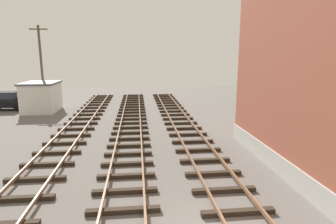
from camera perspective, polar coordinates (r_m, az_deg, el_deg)
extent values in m
cube|color=#2D2319|center=(10.18, 14.04, -19.17)|extent=(2.50, 0.24, 0.18)
cube|color=#2D2319|center=(11.47, 11.28, -15.33)|extent=(2.50, 0.24, 0.18)
cube|color=#2D2319|center=(12.82, 9.16, -12.26)|extent=(2.50, 0.24, 0.18)
cube|color=#2D2319|center=(14.21, 7.49, -9.77)|extent=(2.50, 0.24, 0.18)
cube|color=#2D2319|center=(15.63, 6.13, -7.72)|extent=(2.50, 0.24, 0.18)
cube|color=#2D2319|center=(17.08, 5.02, -6.02)|extent=(2.50, 0.24, 0.18)
cube|color=#2D2319|center=(18.55, 4.08, -4.58)|extent=(2.50, 0.24, 0.18)
cube|color=#2D2319|center=(20.03, 3.29, -3.35)|extent=(2.50, 0.24, 0.18)
cube|color=#2D2319|center=(21.52, 2.60, -2.29)|extent=(2.50, 0.24, 0.18)
cube|color=#2D2319|center=(23.02, 2.01, -1.37)|extent=(2.50, 0.24, 0.18)
cube|color=#2D2319|center=(24.53, 1.49, -0.56)|extent=(2.50, 0.24, 0.18)
cube|color=#2D2319|center=(26.04, 1.03, 0.16)|extent=(2.50, 0.24, 0.18)
cube|color=#2D2319|center=(27.56, 0.62, 0.79)|extent=(2.50, 0.24, 0.18)
cube|color=#2D2319|center=(29.08, 0.25, 1.36)|extent=(2.50, 0.24, 0.18)
cube|color=#2D2319|center=(30.61, -0.08, 1.88)|extent=(2.50, 0.24, 0.18)
cube|color=#2D2319|center=(32.14, -0.38, 2.34)|extent=(2.50, 0.24, 0.18)
cube|color=#2D2319|center=(33.67, -0.65, 2.76)|extent=(2.50, 0.24, 0.18)
cube|color=#2D2319|center=(35.21, -0.90, 3.15)|extent=(2.50, 0.24, 0.18)
cube|color=#2D2319|center=(36.74, -1.12, 3.50)|extent=(2.50, 0.24, 0.18)
cube|color=#2D2319|center=(10.10, -9.07, -19.20)|extent=(2.50, 0.24, 0.18)
cube|color=#2D2319|center=(11.31, -8.73, -15.63)|extent=(2.50, 0.24, 0.18)
cube|color=#2D2319|center=(12.56, -8.47, -12.75)|extent=(2.50, 0.24, 0.18)
cube|color=#2D2319|center=(13.83, -8.26, -10.40)|extent=(2.50, 0.24, 0.18)
cube|color=#2D2319|center=(15.12, -8.09, -8.45)|extent=(2.50, 0.24, 0.18)
cube|color=#2D2319|center=(16.43, -7.95, -6.81)|extent=(2.50, 0.24, 0.18)
cube|color=#2D2319|center=(17.74, -7.83, -5.41)|extent=(2.50, 0.24, 0.18)
cube|color=#2D2319|center=(19.07, -7.72, -4.20)|extent=(2.50, 0.24, 0.18)
cube|color=#2D2319|center=(20.40, -7.63, -3.15)|extent=(2.50, 0.24, 0.18)
cube|color=#2D2319|center=(21.74, -7.55, -2.23)|extent=(2.50, 0.24, 0.18)
cube|color=#2D2319|center=(23.09, -7.48, -1.42)|extent=(2.50, 0.24, 0.18)
cube|color=#2D2319|center=(24.44, -7.42, -0.70)|extent=(2.50, 0.24, 0.18)
cube|color=#2D2319|center=(25.79, -7.37, -0.05)|extent=(2.50, 0.24, 0.18)
cube|color=#2D2319|center=(27.15, -7.32, 0.54)|extent=(2.50, 0.24, 0.18)
cube|color=#2D2319|center=(28.51, -7.27, 1.06)|extent=(2.50, 0.24, 0.18)
cube|color=#2D2319|center=(29.87, -7.23, 1.54)|extent=(2.50, 0.24, 0.18)
cube|color=#2D2319|center=(31.23, -7.19, 1.98)|extent=(2.50, 0.24, 0.18)
cube|color=#2D2319|center=(32.59, -7.16, 2.38)|extent=(2.50, 0.24, 0.18)
cube|color=#2D2319|center=(33.96, -7.13, 2.75)|extent=(2.50, 0.24, 0.18)
cube|color=#2D2319|center=(35.33, -7.10, 3.09)|extent=(2.50, 0.24, 0.18)
cube|color=#2D2319|center=(36.69, -7.07, 3.40)|extent=(2.50, 0.24, 0.18)
cube|color=#2D2319|center=(11.97, -27.97, -15.32)|extent=(2.50, 0.24, 0.18)
cube|color=#2D2319|center=(13.36, -25.37, -12.25)|extent=(2.50, 0.24, 0.18)
cube|color=#2D2319|center=(14.81, -23.31, -9.76)|extent=(2.50, 0.24, 0.18)
cube|color=#2D2319|center=(16.29, -21.64, -7.70)|extent=(2.50, 0.24, 0.18)
cube|color=#2D2319|center=(17.80, -20.27, -5.98)|extent=(2.50, 0.24, 0.18)
cube|color=#2D2319|center=(19.33, -19.12, -4.53)|extent=(2.50, 0.24, 0.18)
cube|color=#2D2319|center=(20.88, -18.14, -3.30)|extent=(2.50, 0.24, 0.18)
cube|color=#2D2319|center=(22.44, -17.30, -2.23)|extent=(2.50, 0.24, 0.18)
cube|color=#2D2319|center=(24.01, -16.57, -1.30)|extent=(2.50, 0.24, 0.18)
cube|color=#2D2319|center=(25.59, -15.93, -0.49)|extent=(2.50, 0.24, 0.18)
cube|color=#2D2319|center=(27.18, -15.37, 0.23)|extent=(2.50, 0.24, 0.18)
cube|color=#2D2319|center=(28.78, -14.87, 0.87)|extent=(2.50, 0.24, 0.18)
cube|color=#2D2319|center=(30.38, -14.42, 1.44)|extent=(2.50, 0.24, 0.18)
cube|color=#2D2319|center=(31.98, -14.01, 1.95)|extent=(2.50, 0.24, 0.18)
cube|color=#2D2319|center=(33.59, -13.65, 2.42)|extent=(2.50, 0.24, 0.18)
cube|color=#2D2319|center=(35.20, -13.31, 2.84)|extent=(2.50, 0.24, 0.18)
cube|color=#2D2319|center=(36.82, -13.01, 3.22)|extent=(2.50, 0.24, 0.18)
cube|color=#B2B2AD|center=(11.09, 29.45, -15.57)|extent=(0.08, 17.97, 0.90)
cube|color=silver|center=(28.75, -24.30, 2.66)|extent=(2.80, 3.60, 2.60)
cube|color=#4C4C51|center=(28.59, -24.53, 5.39)|extent=(3.00, 3.80, 0.16)
cube|color=brown|center=(29.26, -26.90, 1.98)|extent=(0.06, 0.90, 2.00)
cube|color=black|center=(31.28, -29.97, 1.70)|extent=(4.20, 1.80, 0.80)
cube|color=#1E232D|center=(31.18, -30.11, 3.00)|extent=(2.31, 1.66, 0.64)
cylinder|color=black|center=(31.66, -27.11, 1.35)|extent=(0.64, 0.24, 0.64)
cylinder|color=black|center=(30.01, -28.30, 0.74)|extent=(0.64, 0.24, 0.64)
cylinder|color=brown|center=(32.61, -24.32, 8.56)|extent=(0.24, 0.24, 8.21)
cube|color=#4C3D2D|center=(32.69, -24.87, 15.03)|extent=(1.80, 0.12, 0.12)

